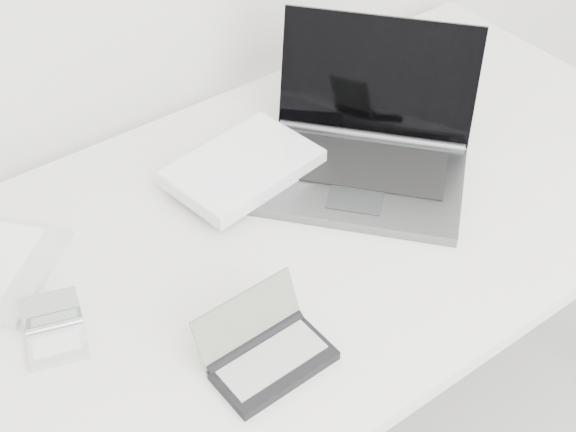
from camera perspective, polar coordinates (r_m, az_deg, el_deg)
desk at (r=1.42m, az=0.01°, el=-1.80°), size 1.60×0.80×0.73m
laptop_large at (r=1.47m, az=2.81°, el=4.32°), size 0.57×0.48×0.24m
pda_silver at (r=1.25m, az=-16.19°, el=-8.17°), size 0.11×0.11×0.07m
palmtop_charcoal at (r=1.17m, az=-1.55°, el=-9.68°), size 0.18×0.13×0.09m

